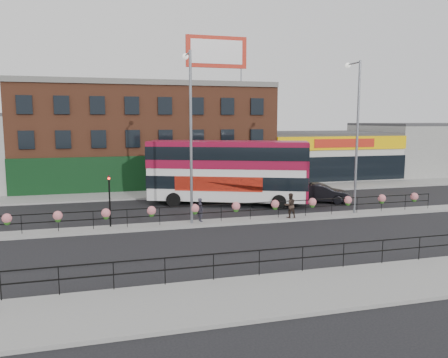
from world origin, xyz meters
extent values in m
plane|color=black|center=(0.00, 0.00, 0.00)|extent=(120.00, 120.00, 0.00)
cube|color=gray|center=(0.00, -12.00, 0.07)|extent=(60.00, 4.00, 0.15)
cube|color=gray|center=(0.00, 12.00, 0.07)|extent=(60.00, 4.00, 0.15)
cube|color=gray|center=(0.00, 0.00, 0.07)|extent=(60.00, 1.60, 0.15)
cube|color=gold|center=(0.00, -9.70, 0.01)|extent=(60.00, 0.10, 0.01)
cube|color=gold|center=(0.00, -9.88, 0.01)|extent=(60.00, 0.10, 0.01)
cube|color=brown|center=(-4.00, 20.00, 5.00)|extent=(25.00, 12.00, 10.00)
cube|color=#3F3F42|center=(-4.00, 20.00, 10.15)|extent=(25.00, 12.00, 0.30)
cube|color=black|center=(-4.00, 13.92, 1.70)|extent=(25.00, 0.25, 3.40)
cube|color=silver|center=(16.00, 20.00, 2.50)|extent=(15.00, 12.00, 5.00)
cube|color=#3F3F42|center=(16.00, 20.00, 5.15)|extent=(15.00, 12.00, 0.30)
cube|color=#FCC202|center=(16.00, 13.92, 4.30)|extent=(15.00, 0.25, 1.40)
cube|color=red|center=(16.00, 13.80, 4.30)|extent=(7.00, 0.10, 0.90)
cube|color=black|center=(16.00, 13.92, 1.60)|extent=(15.00, 0.25, 2.60)
cube|color=#989894|center=(30.75, 20.00, 3.00)|extent=(14.50, 12.00, 6.00)
cube|color=#3F3F42|center=(30.75, 20.00, 6.15)|extent=(14.50, 12.00, 0.30)
cube|color=red|center=(2.50, 15.00, 13.20)|extent=(6.00, 0.25, 3.00)
cube|color=white|center=(2.50, 14.86, 13.20)|extent=(5.10, 0.04, 2.25)
cylinder|color=slate|center=(0.00, 15.00, 11.00)|extent=(0.12, 0.12, 1.40)
cylinder|color=slate|center=(5.00, 15.00, 11.00)|extent=(0.12, 0.12, 1.40)
cube|color=black|center=(0.00, 0.00, 1.25)|extent=(30.00, 0.05, 0.05)
cube|color=black|center=(0.00, 0.00, 0.76)|extent=(30.00, 0.05, 0.05)
cylinder|color=black|center=(-13.00, 0.00, 0.70)|extent=(0.04, 0.04, 1.10)
cylinder|color=black|center=(-11.00, 0.00, 0.70)|extent=(0.04, 0.04, 1.10)
cylinder|color=black|center=(-9.00, 0.00, 0.70)|extent=(0.04, 0.04, 1.10)
cylinder|color=black|center=(-7.00, 0.00, 0.70)|extent=(0.04, 0.04, 1.10)
cylinder|color=black|center=(-5.00, 0.00, 0.70)|extent=(0.04, 0.04, 1.10)
cylinder|color=black|center=(-3.00, 0.00, 0.70)|extent=(0.04, 0.04, 1.10)
cylinder|color=black|center=(-1.00, 0.00, 0.70)|extent=(0.04, 0.04, 1.10)
cylinder|color=black|center=(1.00, 0.00, 0.70)|extent=(0.04, 0.04, 1.10)
cylinder|color=black|center=(3.00, 0.00, 0.70)|extent=(0.04, 0.04, 1.10)
cylinder|color=black|center=(5.00, 0.00, 0.70)|extent=(0.04, 0.04, 1.10)
cylinder|color=black|center=(7.00, 0.00, 0.70)|extent=(0.04, 0.04, 1.10)
cylinder|color=black|center=(9.00, 0.00, 0.70)|extent=(0.04, 0.04, 1.10)
cylinder|color=black|center=(11.00, 0.00, 0.70)|extent=(0.04, 0.04, 1.10)
cylinder|color=black|center=(13.00, 0.00, 0.70)|extent=(0.04, 0.04, 1.10)
cylinder|color=black|center=(15.00, 0.00, 0.70)|extent=(0.04, 0.04, 1.10)
sphere|color=#D77179|center=(-13.75, 0.00, 1.10)|extent=(0.56, 0.56, 0.56)
sphere|color=#275E1A|center=(-13.75, 0.00, 0.87)|extent=(0.36, 0.36, 0.36)
sphere|color=#D77179|center=(-11.00, 0.00, 1.10)|extent=(0.56, 0.56, 0.56)
sphere|color=#275E1A|center=(-11.00, 0.00, 0.87)|extent=(0.36, 0.36, 0.36)
sphere|color=#D77179|center=(-8.25, 0.00, 1.10)|extent=(0.56, 0.56, 0.56)
sphere|color=#275E1A|center=(-8.25, 0.00, 0.87)|extent=(0.36, 0.36, 0.36)
sphere|color=#D77179|center=(-5.50, 0.00, 1.10)|extent=(0.56, 0.56, 0.56)
sphere|color=#275E1A|center=(-5.50, 0.00, 0.87)|extent=(0.36, 0.36, 0.36)
sphere|color=#D77179|center=(-2.75, 0.00, 1.10)|extent=(0.56, 0.56, 0.56)
sphere|color=#275E1A|center=(-2.75, 0.00, 0.87)|extent=(0.36, 0.36, 0.36)
sphere|color=#D77179|center=(0.00, 0.00, 1.10)|extent=(0.56, 0.56, 0.56)
sphere|color=#275E1A|center=(0.00, 0.00, 0.87)|extent=(0.36, 0.36, 0.36)
sphere|color=#D77179|center=(2.75, 0.00, 1.10)|extent=(0.56, 0.56, 0.56)
sphere|color=#275E1A|center=(2.75, 0.00, 0.87)|extent=(0.36, 0.36, 0.36)
sphere|color=#D77179|center=(5.50, 0.00, 1.10)|extent=(0.56, 0.56, 0.56)
sphere|color=#275E1A|center=(5.50, 0.00, 0.87)|extent=(0.36, 0.36, 0.36)
sphere|color=#D77179|center=(8.25, 0.00, 1.10)|extent=(0.56, 0.56, 0.56)
sphere|color=#275E1A|center=(8.25, 0.00, 0.87)|extent=(0.36, 0.36, 0.36)
sphere|color=#D77179|center=(11.00, 0.00, 1.10)|extent=(0.56, 0.56, 0.56)
sphere|color=#275E1A|center=(11.00, 0.00, 0.87)|extent=(0.36, 0.36, 0.36)
sphere|color=#D77179|center=(13.75, 0.00, 1.10)|extent=(0.56, 0.56, 0.56)
sphere|color=#275E1A|center=(13.75, 0.00, 0.87)|extent=(0.36, 0.36, 0.36)
cube|color=black|center=(-2.00, -10.10, 1.25)|extent=(20.00, 0.05, 0.05)
cube|color=black|center=(-2.00, -10.10, 0.76)|extent=(20.00, 0.05, 0.05)
cylinder|color=black|center=(-12.00, -10.10, 0.70)|extent=(0.04, 0.04, 1.10)
cylinder|color=black|center=(-10.00, -10.10, 0.70)|extent=(0.04, 0.04, 1.10)
cylinder|color=black|center=(-8.00, -10.10, 0.70)|extent=(0.04, 0.04, 1.10)
cylinder|color=black|center=(-6.00, -10.10, 0.70)|extent=(0.04, 0.04, 1.10)
cylinder|color=black|center=(-4.00, -10.10, 0.70)|extent=(0.04, 0.04, 1.10)
cylinder|color=black|center=(-2.00, -10.10, 0.70)|extent=(0.04, 0.04, 1.10)
cylinder|color=black|center=(0.00, -10.10, 0.70)|extent=(0.04, 0.04, 1.10)
cylinder|color=black|center=(2.00, -10.10, 0.70)|extent=(0.04, 0.04, 1.10)
cylinder|color=black|center=(4.00, -10.10, 0.70)|extent=(0.04, 0.04, 1.10)
cylinder|color=black|center=(6.00, -10.10, 0.70)|extent=(0.04, 0.04, 1.10)
cube|color=white|center=(1.11, 6.02, 2.70)|extent=(12.55, 7.23, 4.51)
cube|color=maroon|center=(1.11, 6.02, 4.00)|extent=(12.63, 7.31, 2.03)
cube|color=black|center=(1.11, 6.02, 1.92)|extent=(12.66, 7.34, 1.01)
cube|color=black|center=(1.11, 6.02, 4.17)|extent=(12.68, 7.36, 1.01)
cube|color=maroon|center=(1.11, 6.02, 4.99)|extent=(12.55, 7.23, 0.14)
cube|color=maroon|center=(6.82, 3.73, 2.70)|extent=(1.26, 2.74, 4.51)
cube|color=red|center=(0.06, 4.91, 1.86)|extent=(6.29, 2.56, 1.13)
cylinder|color=black|center=(-3.18, 6.23, 0.56)|extent=(1.17, 0.73, 1.13)
cylinder|color=black|center=(-2.13, 8.84, 0.56)|extent=(1.17, 0.73, 1.13)
cylinder|color=black|center=(4.35, 3.20, 0.56)|extent=(1.17, 0.73, 1.13)
cylinder|color=black|center=(5.40, 5.82, 0.56)|extent=(1.17, 0.73, 1.13)
imported|color=black|center=(8.68, 4.92, 0.77)|extent=(5.19, 5.93, 1.55)
imported|color=#2B2A36|center=(-2.31, 0.32, 0.92)|extent=(0.66, 0.52, 1.54)
imported|color=#33261F|center=(3.74, -0.22, 0.99)|extent=(0.86, 0.69, 1.68)
cylinder|color=slate|center=(-2.96, -0.04, 5.53)|extent=(0.17, 0.17, 10.77)
cylinder|color=slate|center=(-2.96, 0.76, 10.81)|extent=(0.11, 1.62, 0.11)
sphere|color=silver|center=(-2.96, 1.57, 10.76)|extent=(0.39, 0.39, 0.39)
cylinder|color=slate|center=(8.81, 0.04, 5.44)|extent=(0.17, 0.17, 10.58)
cylinder|color=slate|center=(8.81, 0.84, 10.62)|extent=(0.11, 1.59, 0.11)
sphere|color=silver|center=(8.81, 1.63, 10.57)|extent=(0.38, 0.38, 0.38)
cylinder|color=black|center=(-8.00, 0.40, 1.75)|extent=(0.10, 0.10, 3.20)
imported|color=black|center=(-8.00, 0.40, 3.35)|extent=(0.15, 0.18, 0.90)
sphere|color=#FF190C|center=(-8.00, 0.28, 3.17)|extent=(0.14, 0.14, 0.14)
camera|label=1|loc=(-8.11, -26.93, 6.71)|focal=35.00mm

